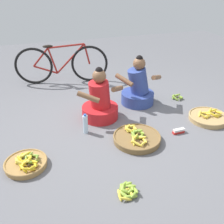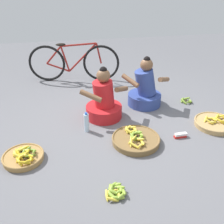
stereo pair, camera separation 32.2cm
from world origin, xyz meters
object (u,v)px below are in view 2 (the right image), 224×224
at_px(banana_basket_front_right, 23,156).
at_px(water_bottle, 87,122).
at_px(banana_basket_near_bicycle, 215,123).
at_px(loose_bananas_back_center, 116,192).
at_px(vendor_woman_behind, 145,90).
at_px(loose_bananas_near_vendor, 186,101).
at_px(packet_carton_stack, 181,135).
at_px(banana_basket_mid_left, 136,139).
at_px(vendor_woman_front, 104,102).
at_px(bicycle_leaning, 74,63).

height_order(banana_basket_front_right, water_bottle, water_bottle).
distance_m(banana_basket_near_bicycle, loose_bananas_back_center, 1.86).
relative_size(vendor_woman_behind, loose_bananas_back_center, 3.20).
bearing_deg(loose_bananas_near_vendor, loose_bananas_back_center, -131.71).
bearing_deg(packet_carton_stack, loose_bananas_near_vendor, 61.16).
bearing_deg(banana_basket_mid_left, vendor_woman_front, 111.98).
bearing_deg(bicycle_leaning, banana_basket_near_bicycle, -48.69).
bearing_deg(banana_basket_mid_left, loose_bananas_back_center, -117.87).
height_order(vendor_woman_behind, banana_basket_front_right, vendor_woman_behind).
relative_size(bicycle_leaning, banana_basket_front_right, 3.61).
relative_size(vendor_woman_front, banana_basket_front_right, 1.65).
bearing_deg(loose_bananas_back_center, banana_basket_mid_left, 62.13).
distance_m(vendor_woman_front, banana_basket_near_bicycle, 1.57).
bearing_deg(bicycle_leaning, packet_carton_stack, -61.39).
distance_m(banana_basket_near_bicycle, banana_basket_mid_left, 1.19).
height_order(vendor_woman_front, banana_basket_near_bicycle, vendor_woman_front).
bearing_deg(packet_carton_stack, banana_basket_mid_left, 179.84).
bearing_deg(water_bottle, banana_basket_front_right, -148.93).
height_order(banana_basket_mid_left, packet_carton_stack, banana_basket_mid_left).
bearing_deg(loose_bananas_back_center, packet_carton_stack, 37.70).
bearing_deg(banana_basket_near_bicycle, banana_basket_front_right, -174.08).
xyz_separation_m(banana_basket_front_right, water_bottle, (0.77, 0.46, 0.08)).
distance_m(vendor_woman_behind, bicycle_leaning, 1.60).
xyz_separation_m(banana_basket_near_bicycle, loose_bananas_near_vendor, (-0.07, 0.74, -0.01)).
bearing_deg(water_bottle, loose_bananas_near_vendor, 17.92).
distance_m(vendor_woman_behind, banana_basket_near_bicycle, 1.13).
bearing_deg(banana_basket_front_right, vendor_woman_behind, 31.31).
bearing_deg(packet_carton_stack, banana_basket_near_bicycle, 17.08).
distance_m(vendor_woman_front, banana_basket_front_right, 1.33).
height_order(vendor_woman_behind, loose_bananas_back_center, vendor_woman_behind).
relative_size(vendor_woman_behind, packet_carton_stack, 4.64).
height_order(vendor_woman_front, loose_bananas_near_vendor, vendor_woman_front).
relative_size(water_bottle, packet_carton_stack, 1.64).
relative_size(bicycle_leaning, water_bottle, 6.09).
height_order(banana_basket_front_right, loose_bananas_near_vendor, banana_basket_front_right).
distance_m(bicycle_leaning, banana_basket_mid_left, 2.31).
height_order(bicycle_leaning, water_bottle, bicycle_leaning).
distance_m(banana_basket_front_right, water_bottle, 0.90).
bearing_deg(loose_bananas_near_vendor, bicycle_leaning, 143.10).
xyz_separation_m(loose_bananas_back_center, packet_carton_stack, (1.01, 0.78, 0.00)).
height_order(vendor_woman_front, loose_bananas_back_center, vendor_woman_front).
relative_size(vendor_woman_behind, bicycle_leaning, 0.47).
relative_size(loose_bananas_back_center, water_bottle, 0.89).
height_order(banana_basket_near_bicycle, water_bottle, water_bottle).
xyz_separation_m(vendor_woman_front, banana_basket_front_right, (-1.06, -0.79, -0.20)).
bearing_deg(banana_basket_front_right, bicycle_leaning, 72.26).
height_order(banana_basket_near_bicycle, packet_carton_stack, banana_basket_near_bicycle).
relative_size(bicycle_leaning, loose_bananas_back_center, 6.87).
height_order(banana_basket_front_right, packet_carton_stack, banana_basket_front_right).
bearing_deg(banana_basket_mid_left, bicycle_leaning, 105.41).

